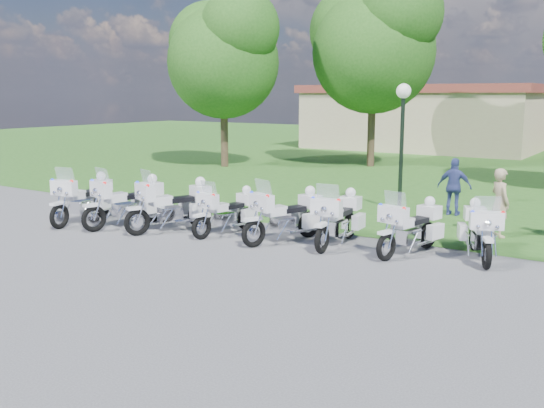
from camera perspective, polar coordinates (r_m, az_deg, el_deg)
The scene contains 16 objects.
ground at distance 13.58m, azimuth -3.16°, elevation -4.66°, with size 100.00×100.00×0.00m, color #4C4C50.
grass_lawn at distance 38.46m, azimuth 21.82°, elevation 4.32°, with size 100.00×48.00×0.01m, color #295B1D.
motorcycle_0 at distance 17.56m, azimuth -17.25°, elevation 0.56°, with size 1.06×2.38×1.61m.
motorcycle_1 at distance 16.66m, azimuth -13.36°, elevation 0.29°, with size 1.14×2.41×1.64m.
motorcycle_2 at distance 15.87m, azimuth -9.19°, elevation -0.04°, with size 1.38×2.34×1.65m.
motorcycle_3 at distance 15.39m, azimuth -4.16°, elevation -0.62°, with size 0.91×2.10×1.42m.
motorcycle_4 at distance 14.52m, azimuth 1.40°, elevation -1.00°, with size 1.25×2.25×1.57m.
motorcycle_5 at distance 14.32m, azimuth 6.32°, elevation -1.28°, with size 0.86×2.29×1.54m.
motorcycle_6 at distance 13.76m, azimuth 13.01°, elevation -2.06°, with size 1.04×2.17×1.48m.
motorcycle_7 at distance 13.81m, azimuth 18.94°, elevation -2.33°, with size 1.29×2.03×1.47m.
lamp_post at distance 18.60m, azimuth 12.20°, elevation 8.23°, with size 0.44×0.44×3.82m.
tree_0 at distance 29.91m, azimuth -4.64°, elevation 14.09°, with size 6.25×5.33×8.33m.
tree_1 at distance 30.35m, azimuth 9.50°, elevation 14.96°, with size 6.86×5.85×9.14m.
building_west at distance 40.93m, azimuth 14.02°, elevation 7.96°, with size 14.56×8.32×4.10m.
bystander_a at distance 15.94m, azimuth 20.64°, elevation 0.08°, with size 0.62×0.41×1.71m, color tan.
bystander_c at distance 18.42m, azimuth 16.78°, elevation 1.54°, with size 0.98×0.41×1.68m, color #374185.
Camera 1 is at (7.90, -10.48, 3.49)m, focal length 40.00 mm.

